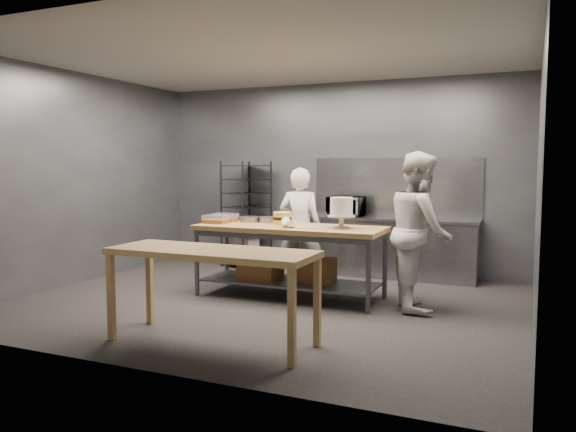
# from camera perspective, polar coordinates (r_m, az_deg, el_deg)

# --- Properties ---
(ground) EXTENTS (6.00, 6.00, 0.00)m
(ground) POSITION_cam_1_polar(r_m,az_deg,el_deg) (7.02, -2.03, -8.73)
(ground) COLOR black
(ground) RESTS_ON ground
(back_wall) EXTENTS (6.00, 0.04, 3.00)m
(back_wall) POSITION_cam_1_polar(r_m,az_deg,el_deg) (9.13, 4.74, 3.99)
(back_wall) COLOR #4C4F54
(back_wall) RESTS_ON ground
(work_table) EXTENTS (2.40, 0.90, 0.92)m
(work_table) POSITION_cam_1_polar(r_m,az_deg,el_deg) (7.17, -0.09, -3.76)
(work_table) COLOR olive
(work_table) RESTS_ON ground
(near_counter) EXTENTS (2.00, 0.70, 0.90)m
(near_counter) POSITION_cam_1_polar(r_m,az_deg,el_deg) (5.33, -7.77, -4.29)
(near_counter) COLOR olive
(near_counter) RESTS_ON ground
(back_counter) EXTENTS (2.60, 0.60, 0.90)m
(back_counter) POSITION_cam_1_polar(r_m,az_deg,el_deg) (8.63, 10.30, -3.13)
(back_counter) COLOR slate
(back_counter) RESTS_ON ground
(splashback_panel) EXTENTS (2.60, 0.02, 0.90)m
(splashback_panel) POSITION_cam_1_polar(r_m,az_deg,el_deg) (8.84, 10.85, 2.91)
(splashback_panel) COLOR slate
(splashback_panel) RESTS_ON back_counter
(speed_rack) EXTENTS (0.80, 0.83, 1.75)m
(speed_rack) POSITION_cam_1_polar(r_m,az_deg,el_deg) (9.36, -4.27, 0.07)
(speed_rack) COLOR black
(speed_rack) RESTS_ON ground
(chef_behind) EXTENTS (0.63, 0.44, 1.66)m
(chef_behind) POSITION_cam_1_polar(r_m,az_deg,el_deg) (7.77, 1.24, -1.16)
(chef_behind) COLOR white
(chef_behind) RESTS_ON ground
(chef_right) EXTENTS (0.96, 1.08, 1.85)m
(chef_right) POSITION_cam_1_polar(r_m,az_deg,el_deg) (6.75, 13.23, -1.45)
(chef_right) COLOR silver
(chef_right) RESTS_ON ground
(microwave) EXTENTS (0.54, 0.37, 0.30)m
(microwave) POSITION_cam_1_polar(r_m,az_deg,el_deg) (8.75, 5.89, 0.98)
(microwave) COLOR black
(microwave) RESTS_ON back_counter
(frosted_cake_stand) EXTENTS (0.34, 0.34, 0.38)m
(frosted_cake_stand) POSITION_cam_1_polar(r_m,az_deg,el_deg) (6.83, 5.45, 0.75)
(frosted_cake_stand) COLOR #BBB195
(frosted_cake_stand) RESTS_ON work_table
(layer_cake) EXTENTS (0.24, 0.24, 0.16)m
(layer_cake) POSITION_cam_1_polar(r_m,az_deg,el_deg) (7.28, -0.57, -0.23)
(layer_cake) COLOR gold
(layer_cake) RESTS_ON work_table
(cake_pans) EXTENTS (0.87, 0.35, 0.07)m
(cake_pans) POSITION_cam_1_polar(r_m,az_deg,el_deg) (7.64, -4.13, -0.31)
(cake_pans) COLOR gray
(cake_pans) RESTS_ON work_table
(piping_bag) EXTENTS (0.24, 0.40, 0.12)m
(piping_bag) POSITION_cam_1_polar(r_m,az_deg,el_deg) (6.87, -0.34, -0.72)
(piping_bag) COLOR silver
(piping_bag) RESTS_ON work_table
(offset_spatula) EXTENTS (0.36, 0.02, 0.02)m
(offset_spatula) POSITION_cam_1_polar(r_m,az_deg,el_deg) (6.84, 0.96, -1.21)
(offset_spatula) COLOR slate
(offset_spatula) RESTS_ON work_table
(pastry_clamshells) EXTENTS (0.32, 0.48, 0.11)m
(pastry_clamshells) POSITION_cam_1_polar(r_m,az_deg,el_deg) (7.59, -6.85, -0.23)
(pastry_clamshells) COLOR #AA6022
(pastry_clamshells) RESTS_ON work_table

